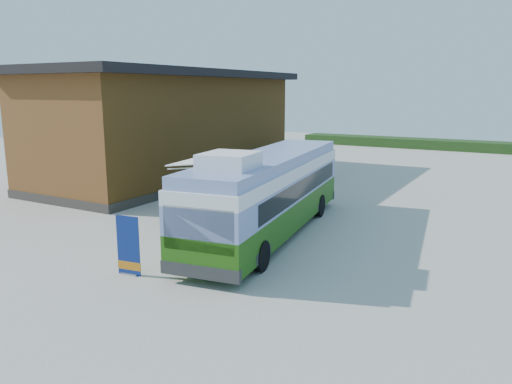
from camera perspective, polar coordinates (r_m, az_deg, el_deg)
The scene contains 10 objects.
ground at distance 22.25m, azimuth -4.69°, elevation -4.59°, with size 100.00×100.00×0.00m, color #BCB7AD.
barn at distance 35.78m, azimuth -9.74°, elevation 7.27°, with size 9.60×21.20×7.50m.
hedge at distance 56.06m, azimuth 25.34°, elevation 4.66°, with size 40.00×3.00×1.00m, color #264419.
bus at distance 21.37m, azimuth 1.50°, elevation 0.13°, with size 4.66×13.46×4.06m.
awning at distance 22.79m, azimuth -3.71°, elevation 3.39°, with size 3.69×5.24×0.56m.
banner at distance 17.48m, azimuth -14.36°, elevation -6.56°, with size 0.90×0.27×2.07m.
picnic_table at distance 26.68m, azimuth -5.68°, elevation -0.56°, with size 1.41×1.26×0.80m.
person_a at distance 30.70m, azimuth -6.37°, elevation 1.45°, with size 0.59×0.39×1.63m, color #999999.
person_b at distance 25.99m, azimuth -4.12°, elevation 0.03°, with size 0.96×0.75×1.98m, color #999999.
slurry_tanker at distance 36.36m, azimuth 4.87°, elevation 3.65°, with size 1.80×5.57×2.06m.
Camera 1 is at (12.09, -17.62, 6.19)m, focal length 35.00 mm.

